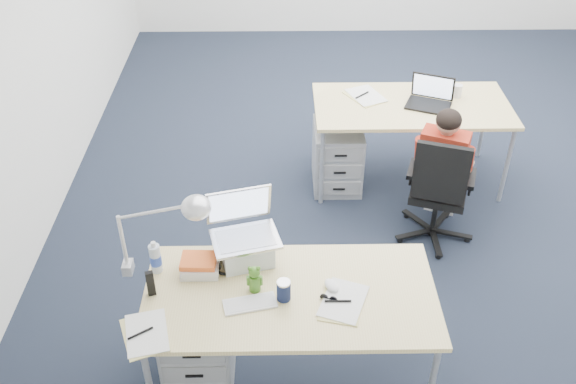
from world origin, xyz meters
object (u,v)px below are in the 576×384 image
at_px(desk_near, 290,299).
at_px(drawer_pedestal_near, 199,341).
at_px(desk_far, 412,109).
at_px(wireless_keyboard, 250,304).
at_px(office_chair, 435,210).
at_px(book_stack, 200,266).
at_px(bear_figurine, 255,278).
at_px(dark_laptop, 430,93).
at_px(can_koozie, 284,290).
at_px(water_bottle, 155,257).
at_px(sunglasses, 329,299).
at_px(silver_laptop, 245,232).
at_px(desk_lamp, 151,235).
at_px(seated_person, 443,167).
at_px(cordless_phone, 151,283).
at_px(drawer_pedestal_far, 337,156).
at_px(far_cup, 457,91).
at_px(computer_mouse, 332,286).
at_px(headphones, 227,266).

xyz_separation_m(desk_near, drawer_pedestal_near, (-0.54, 0.07, -0.41)).
distance_m(desk_far, wireless_keyboard, 2.56).
bearing_deg(office_chair, book_stack, -126.20).
xyz_separation_m(bear_figurine, dark_laptop, (1.35, 2.07, 0.04)).
distance_m(desk_near, can_koozie, 0.12).
distance_m(desk_far, water_bottle, 2.65).
xyz_separation_m(sunglasses, dark_laptop, (0.95, 2.16, 0.11)).
relative_size(desk_near, water_bottle, 7.67).
relative_size(silver_laptop, book_stack, 1.88).
height_order(desk_far, desk_lamp, desk_lamp).
xyz_separation_m(office_chair, silver_laptop, (-1.38, -1.05, 0.66)).
bearing_deg(seated_person, book_stack, -118.10).
distance_m(book_stack, sunglasses, 0.75).
bearing_deg(water_bottle, wireless_keyboard, -27.08).
bearing_deg(sunglasses, wireless_keyboard, -154.58).
xyz_separation_m(wireless_keyboard, water_bottle, (-0.53, 0.27, 0.10)).
xyz_separation_m(seated_person, wireless_keyboard, (-1.39, -1.56, 0.18)).
height_order(silver_laptop, book_stack, silver_laptop).
distance_m(silver_laptop, wireless_keyboard, 0.42).
xyz_separation_m(cordless_phone, desk_lamp, (0.00, 0.18, 0.19)).
height_order(drawer_pedestal_near, water_bottle, water_bottle).
height_order(drawer_pedestal_far, book_stack, book_stack).
xyz_separation_m(seated_person, desk_lamp, (-1.93, -1.30, 0.45)).
bearing_deg(desk_near, far_cup, 57.83).
bearing_deg(computer_mouse, water_bottle, 148.28).
distance_m(silver_laptop, far_cup, 2.61).
height_order(desk_far, cordless_phone, cordless_phone).
bearing_deg(drawer_pedestal_near, headphones, 37.61).
distance_m(seated_person, wireless_keyboard, 2.10).
height_order(headphones, book_stack, book_stack).
bearing_deg(bear_figurine, headphones, 113.24).
bearing_deg(office_chair, desk_near, -111.74).
relative_size(book_stack, sunglasses, 2.16).
relative_size(desk_near, seated_person, 1.47).
bearing_deg(book_stack, water_bottle, 176.52).
height_order(seated_person, silver_laptop, silver_laptop).
height_order(silver_laptop, desk_lamp, desk_lamp).
height_order(drawer_pedestal_far, wireless_keyboard, wireless_keyboard).
distance_m(headphones, water_bottle, 0.40).
relative_size(can_koozie, desk_lamp, 0.23).
distance_m(silver_laptop, cordless_phone, 0.59).
bearing_deg(water_bottle, headphones, 2.50).
bearing_deg(drawer_pedestal_far, cordless_phone, -119.87).
bearing_deg(cordless_phone, desk_lamp, 72.91).
height_order(can_koozie, sunglasses, can_koozie).
height_order(drawer_pedestal_far, water_bottle, water_bottle).
distance_m(wireless_keyboard, sunglasses, 0.42).
xyz_separation_m(headphones, far_cup, (1.79, 2.06, 0.04)).
xyz_separation_m(seated_person, dark_laptop, (-0.02, 0.62, 0.30)).
xyz_separation_m(desk_near, sunglasses, (0.21, -0.06, 0.06)).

